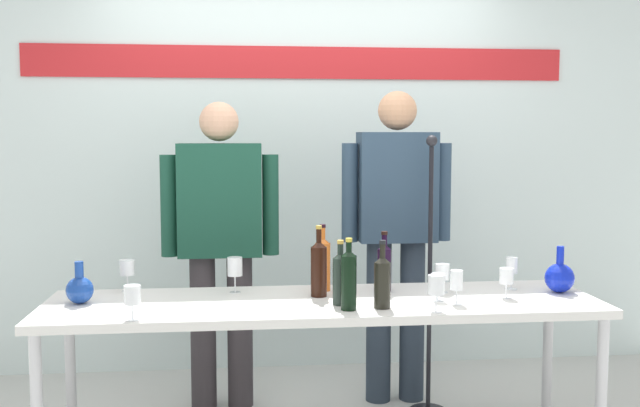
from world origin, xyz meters
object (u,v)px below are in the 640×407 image
Objects in this scene: presenter_left at (220,233)px; wine_glass_left_1 at (127,268)px; wine_glass_right_2 at (512,266)px; display_table at (323,312)px; decanter_blue_left at (80,289)px; wine_bottle_3 at (323,262)px; wine_bottle_4 at (384,265)px; wine_glass_right_4 at (436,285)px; wine_glass_right_5 at (506,277)px; microphone_stand at (429,322)px; wine_glass_left_2 at (235,267)px; wine_glass_right_0 at (457,281)px; wine_glass_right_1 at (442,272)px; wine_bottle_2 at (349,278)px; wine_bottle_0 at (382,280)px; wine_bottle_5 at (319,267)px; wine_bottle_1 at (340,277)px; presenter_right at (396,224)px; wine_glass_left_0 at (132,296)px; decanter_blue_right at (560,277)px; wine_glass_right_3 at (438,281)px.

presenter_left reaches higher than wine_glass_left_1.
display_table is at bearing -171.80° from wine_glass_right_2.
wine_bottle_3 reaches higher than decanter_blue_left.
wine_glass_left_1 is at bearing 175.09° from wine_bottle_3.
wine_bottle_4 reaches higher than wine_glass_right_2.
wine_glass_right_4 reaches higher than wine_glass_left_1.
wine_glass_right_5 is 0.68m from microphone_stand.
wine_glass_right_2 is at bearing -2.63° from wine_glass_left_2.
wine_glass_right_2 is (0.36, 0.28, 0.01)m from wine_glass_right_0.
wine_glass_right_4 is at bearing -109.18° from wine_glass_right_1.
wine_bottle_0 is at bearing 6.97° from wine_bottle_2.
wine_glass_right_2 is (1.35, -0.06, -0.01)m from wine_glass_left_2.
wine_bottle_4 is at bearing 166.82° from wine_glass_right_1.
wine_bottle_4 is 0.87× the size of wine_bottle_5.
wine_bottle_1 is at bearing -7.02° from decanter_blue_left.
wine_bottle_3 reaches higher than wine_glass_right_1.
wine_bottle_5 is 2.10× the size of wine_glass_right_2.
wine_glass_right_5 is at bearing -11.04° from wine_glass_left_2.
presenter_right is 0.93m from wine_bottle_1.
wine_bottle_5 reaches higher than wine_glass_right_5.
wine_bottle_3 is at bearing 30.31° from wine_glass_left_0.
wine_bottle_0 is 0.35m from wine_bottle_4.
wine_bottle_3 reaches higher than wine_glass_left_0.
wine_glass_left_1 reaches higher than wine_glass_right_5.
wine_glass_left_1 is at bearing 54.91° from decanter_blue_left.
decanter_blue_left reaches higher than wine_glass_right_0.
display_table is 1.45× the size of presenter_right.
wine_bottle_5 reaches higher than wine_glass_left_1.
presenter_left is 0.73m from wine_bottle_3.
decanter_blue_right is 0.76m from wine_glass_right_4.
decanter_blue_left is at bearing 168.42° from wine_bottle_2.
wine_glass_right_0 is (0.34, 0.04, -0.02)m from wine_bottle_0.
wine_bottle_3 is (-0.22, 0.39, 0.02)m from wine_bottle_0.
presenter_left is (0.61, 0.67, 0.15)m from decanter_blue_left.
wine_glass_right_5 is (1.25, -0.24, -0.02)m from wine_glass_left_2.
wine_glass_right_5 is at bearing 30.09° from wine_glass_right_4.
wine_bottle_0 reaches higher than wine_glass_right_1.
wine_bottle_4 is (0.07, 0.34, 0.00)m from wine_bottle_0.
wine_bottle_4 reaches higher than wine_bottle_1.
wine_glass_right_3 is at bearing -7.88° from display_table.
wine_bottle_3 reaches higher than wine_bottle_4.
decanter_blue_left is 1.35m from wine_bottle_0.
display_table is at bearing -2.11° from decanter_blue_left.
decanter_blue_left is 0.66× the size of wine_bottle_1.
wine_glass_right_4 is 0.86m from microphone_stand.
wine_glass_right_0 is 0.18m from wine_glass_right_4.
wine_bottle_2 is at bearing -11.58° from decanter_blue_left.
wine_glass_right_4 reaches higher than wine_glass_right_5.
presenter_right is at bearing 98.70° from wine_glass_right_1.
wine_glass_left_1 is at bearing 166.16° from wine_glass_right_3.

